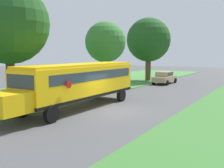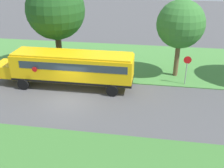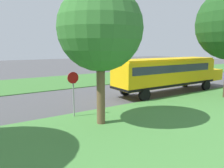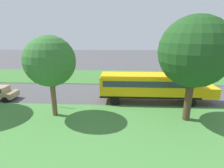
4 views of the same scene
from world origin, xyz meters
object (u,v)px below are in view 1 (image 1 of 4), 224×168
at_px(oak_tree_far_end, 148,39).
at_px(stop_sign, 124,73).
at_px(school_bus, 78,81).
at_px(oak_tree_beside_bus, 6,23).
at_px(car_tan_nearest, 165,77).
at_px(oak_tree_roadside_mid, 105,42).

xyz_separation_m(oak_tree_far_end, stop_sign, (1.52, -9.42, -4.12)).
bearing_deg(stop_sign, school_bus, -78.96).
xyz_separation_m(oak_tree_beside_bus, oak_tree_far_end, (0.79, 22.11, -0.16)).
relative_size(school_bus, oak_tree_far_end, 1.41).
bearing_deg(car_tan_nearest, oak_tree_far_end, 148.33).
xyz_separation_m(car_tan_nearest, stop_sign, (-1.80, -7.37, 0.86)).
bearing_deg(oak_tree_roadside_mid, oak_tree_far_end, 87.86).
relative_size(school_bus, oak_tree_roadside_mid, 1.70).
relative_size(school_bus, stop_sign, 4.53).
xyz_separation_m(school_bus, car_tan_nearest, (-0.18, 17.54, -1.05)).
bearing_deg(stop_sign, oak_tree_far_end, 99.17).
height_order(oak_tree_far_end, stop_sign, oak_tree_far_end).
xyz_separation_m(school_bus, oak_tree_beside_bus, (-4.29, -2.52, 4.09)).
xyz_separation_m(oak_tree_roadside_mid, stop_sign, (1.90, 0.86, -3.34)).
bearing_deg(school_bus, oak_tree_roadside_mid, 112.69).
distance_m(oak_tree_roadside_mid, oak_tree_far_end, 10.32).
relative_size(car_tan_nearest, oak_tree_roadside_mid, 0.60).
height_order(car_tan_nearest, oak_tree_beside_bus, oak_tree_beside_bus).
distance_m(oak_tree_beside_bus, oak_tree_far_end, 22.12).
height_order(car_tan_nearest, oak_tree_roadside_mid, oak_tree_roadside_mid).
distance_m(car_tan_nearest, oak_tree_far_end, 6.32).
bearing_deg(car_tan_nearest, school_bus, -89.40).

